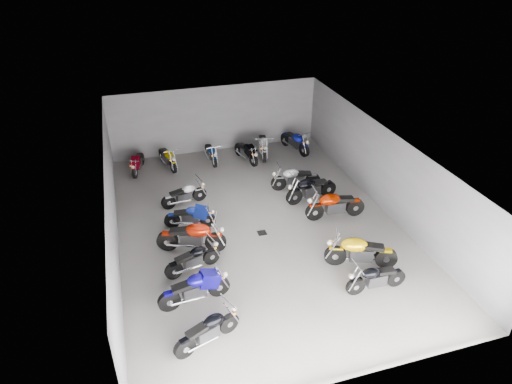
# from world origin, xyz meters

# --- Properties ---
(ground) EXTENTS (14.00, 14.00, 0.00)m
(ground) POSITION_xyz_m (0.00, 0.00, 0.00)
(ground) COLOR gray
(ground) RESTS_ON ground
(wall_back) EXTENTS (10.00, 0.10, 3.20)m
(wall_back) POSITION_xyz_m (0.00, 7.00, 1.60)
(wall_back) COLOR gray
(wall_back) RESTS_ON ground
(wall_left) EXTENTS (0.10, 14.00, 3.20)m
(wall_left) POSITION_xyz_m (-5.00, 0.00, 1.60)
(wall_left) COLOR gray
(wall_left) RESTS_ON ground
(wall_right) EXTENTS (0.10, 14.00, 3.20)m
(wall_right) POSITION_xyz_m (5.00, 0.00, 1.60)
(wall_right) COLOR gray
(wall_right) RESTS_ON ground
(ceiling) EXTENTS (10.00, 14.00, 0.04)m
(ceiling) POSITION_xyz_m (0.00, 0.00, 3.22)
(ceiling) COLOR black
(ceiling) RESTS_ON wall_back
(drain_grate) EXTENTS (0.32, 0.32, 0.01)m
(drain_grate) POSITION_xyz_m (0.00, -0.50, 0.01)
(drain_grate) COLOR black
(drain_grate) RESTS_ON ground
(motorcycle_left_a) EXTENTS (1.89, 0.84, 0.87)m
(motorcycle_left_a) POSITION_xyz_m (-2.86, -4.90, 0.47)
(motorcycle_left_a) COLOR black
(motorcycle_left_a) RESTS_ON ground
(motorcycle_left_b) EXTENTS (2.17, 0.51, 0.96)m
(motorcycle_left_b) POSITION_xyz_m (-2.91, -3.29, 0.52)
(motorcycle_left_b) COLOR black
(motorcycle_left_b) RESTS_ON ground
(motorcycle_left_c) EXTENTS (1.88, 0.65, 0.84)m
(motorcycle_left_c) POSITION_xyz_m (-2.71, -1.85, 0.46)
(motorcycle_left_c) COLOR black
(motorcycle_left_c) RESTS_ON ground
(motorcycle_left_d) EXTENTS (2.29, 0.92, 1.04)m
(motorcycle_left_d) POSITION_xyz_m (-2.57, -0.79, 0.57)
(motorcycle_left_d) COLOR black
(motorcycle_left_d) RESTS_ON ground
(motorcycle_left_e) EXTENTS (1.86, 0.60, 0.83)m
(motorcycle_left_e) POSITION_xyz_m (-2.38, 0.63, 0.45)
(motorcycle_left_e) COLOR black
(motorcycle_left_e) RESTS_ON ground
(motorcycle_left_f) EXTENTS (1.86, 0.54, 0.83)m
(motorcycle_left_f) POSITION_xyz_m (-2.35, 2.26, 0.45)
(motorcycle_left_f) COLOR black
(motorcycle_left_f) RESTS_ON ground
(motorcycle_right_a) EXTENTS (1.95, 0.38, 0.86)m
(motorcycle_right_a) POSITION_xyz_m (2.38, -4.33, 0.47)
(motorcycle_right_a) COLOR black
(motorcycle_right_a) RESTS_ON ground
(motorcycle_right_b) EXTENTS (2.24, 1.00, 1.03)m
(motorcycle_right_b) POSITION_xyz_m (2.48, -3.15, 0.56)
(motorcycle_right_b) COLOR black
(motorcycle_right_b) RESTS_ON ground
(motorcycle_right_d) EXTENTS (2.33, 0.50, 1.02)m
(motorcycle_right_d) POSITION_xyz_m (2.91, -0.31, 0.56)
(motorcycle_right_d) COLOR black
(motorcycle_right_d) RESTS_ON ground
(motorcycle_right_e) EXTENTS (2.24, 0.53, 0.99)m
(motorcycle_right_e) POSITION_xyz_m (2.55, 1.12, 0.54)
(motorcycle_right_e) COLOR black
(motorcycle_right_e) RESTS_ON ground
(motorcycle_right_f) EXTENTS (2.12, 0.51, 0.93)m
(motorcycle_right_f) POSITION_xyz_m (2.29, 2.18, 0.51)
(motorcycle_right_f) COLOR black
(motorcycle_right_f) RESTS_ON ground
(motorcycle_back_a) EXTENTS (0.66, 1.81, 0.82)m
(motorcycle_back_a) POSITION_xyz_m (-3.92, 5.68, 0.45)
(motorcycle_back_a) COLOR black
(motorcycle_back_a) RESTS_ON ground
(motorcycle_back_b) EXTENTS (0.62, 1.99, 0.88)m
(motorcycle_back_b) POSITION_xyz_m (-2.57, 5.76, 0.48)
(motorcycle_back_b) COLOR black
(motorcycle_back_b) RESTS_ON ground
(motorcycle_back_c) EXTENTS (0.38, 1.85, 0.81)m
(motorcycle_back_c) POSITION_xyz_m (-0.56, 5.73, 0.44)
(motorcycle_back_c) COLOR black
(motorcycle_back_c) RESTS_ON ground
(motorcycle_back_d) EXTENTS (0.65, 1.93, 0.87)m
(motorcycle_back_d) POSITION_xyz_m (1.05, 5.33, 0.47)
(motorcycle_back_d) COLOR black
(motorcycle_back_d) RESTS_ON ground
(motorcycle_back_e) EXTENTS (0.67, 2.17, 0.97)m
(motorcycle_back_e) POSITION_xyz_m (1.99, 5.67, 0.53)
(motorcycle_back_e) COLOR black
(motorcycle_back_e) RESTS_ON ground
(motorcycle_back_f) EXTENTS (0.73, 2.13, 0.96)m
(motorcycle_back_f) POSITION_xyz_m (3.64, 5.69, 0.52)
(motorcycle_back_f) COLOR black
(motorcycle_back_f) RESTS_ON ground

